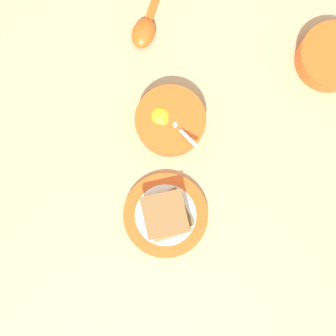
# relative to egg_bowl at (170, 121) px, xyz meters

# --- Properties ---
(ground_plane) EXTENTS (3.00, 3.00, 0.00)m
(ground_plane) POSITION_rel_egg_bowl_xyz_m (-0.01, 0.12, -0.02)
(ground_plane) COLOR tan
(egg_bowl) EXTENTS (0.15, 0.15, 0.07)m
(egg_bowl) POSITION_rel_egg_bowl_xyz_m (0.00, 0.00, 0.00)
(egg_bowl) COLOR #DB5119
(egg_bowl) RESTS_ON ground_plane
(toast_plate) EXTENTS (0.18, 0.18, 0.01)m
(toast_plate) POSITION_rel_egg_bowl_xyz_m (0.20, -0.01, -0.02)
(toast_plate) COLOR #DB5119
(toast_plate) RESTS_ON ground_plane
(toast_sandwich) EXTENTS (0.12, 0.11, 0.04)m
(toast_sandwich) POSITION_rel_egg_bowl_xyz_m (0.20, -0.01, 0.01)
(toast_sandwich) COLOR brown
(toast_sandwich) RESTS_ON toast_plate
(soup_spoon) EXTENTS (0.16, 0.08, 0.03)m
(soup_spoon) POSITION_rel_egg_bowl_xyz_m (-0.21, -0.05, -0.01)
(soup_spoon) COLOR #DB5119
(soup_spoon) RESTS_ON ground_plane
(congee_bowl) EXTENTS (0.15, 0.15, 0.04)m
(congee_bowl) POSITION_rel_egg_bowl_xyz_m (-0.14, 0.35, 0.00)
(congee_bowl) COLOR #DB5119
(congee_bowl) RESTS_ON ground_plane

